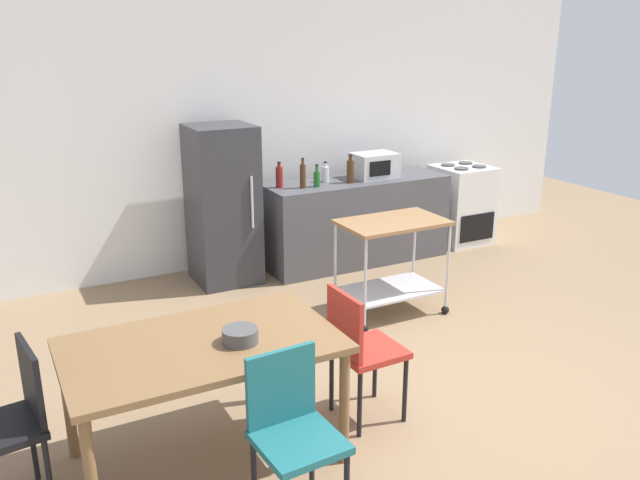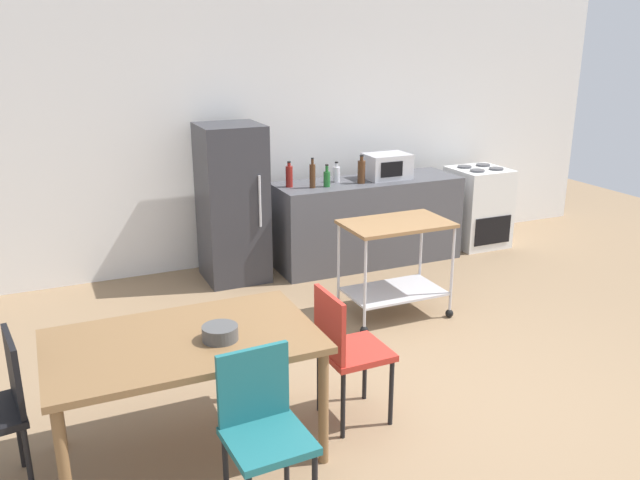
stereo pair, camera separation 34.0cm
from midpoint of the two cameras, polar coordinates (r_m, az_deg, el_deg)
ground_plane at (r=4.74m, az=11.31°, el=-12.97°), size 12.00×12.00×0.00m
back_wall at (r=6.99m, az=-3.26°, el=9.94°), size 8.40×0.12×2.90m
kitchen_counter at (r=7.04m, az=5.50°, el=1.61°), size 2.00×0.64×0.90m
dining_table at (r=3.79m, az=-9.24°, el=-9.55°), size 1.50×0.90×0.75m
chair_red at (r=4.14m, az=4.65°, el=-9.25°), size 0.41×0.41×0.89m
chair_teal at (r=3.39m, az=-2.00°, el=-15.85°), size 0.42×0.42×0.89m
stove_oven at (r=7.84m, az=14.73°, el=2.80°), size 0.60×0.61×0.92m
refrigerator at (r=6.48m, az=-6.14°, el=3.16°), size 0.60×0.63×1.55m
kitchen_cart at (r=5.68m, az=8.27°, el=-1.15°), size 0.91×0.57×0.85m
bottle_olive_oil at (r=6.57m, az=-1.21°, el=5.57°), size 0.07×0.07×0.26m
bottle_hot_sauce at (r=6.53m, az=0.84°, el=5.63°), size 0.06×0.06×0.30m
bottle_soda at (r=6.59m, az=2.08°, el=5.38°), size 0.07×0.07×0.23m
bottle_wine at (r=6.81m, az=2.88°, el=5.76°), size 0.07×0.07×0.21m
bottle_sparkling_water at (r=6.75m, az=5.07°, el=5.96°), size 0.08×0.08×0.29m
microwave at (r=7.02m, az=7.23°, el=6.38°), size 0.46×0.35×0.26m
fruit_bowl at (r=3.69m, az=-6.04°, el=-8.06°), size 0.20×0.20×0.08m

